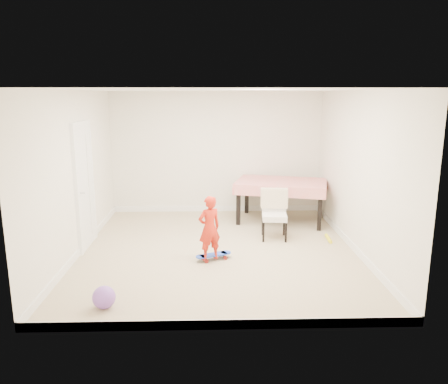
{
  "coord_description": "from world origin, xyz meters",
  "views": [
    {
      "loc": [
        -0.1,
        -6.86,
        2.54
      ],
      "look_at": [
        0.1,
        0.2,
        0.95
      ],
      "focal_mm": 35.0,
      "sensor_mm": 36.0,
      "label": 1
    }
  ],
  "objects_px": {
    "dining_table": "(281,201)",
    "balloon": "(104,297)",
    "dining_chair": "(274,215)",
    "child": "(209,230)",
    "skateboard": "(214,257)"
  },
  "relations": [
    {
      "from": "dining_table",
      "to": "child",
      "type": "bearing_deg",
      "value": -108.46
    },
    {
      "from": "balloon",
      "to": "dining_table",
      "type": "bearing_deg",
      "value": 53.38
    },
    {
      "from": "balloon",
      "to": "dining_chair",
      "type": "bearing_deg",
      "value": 46.43
    },
    {
      "from": "dining_table",
      "to": "balloon",
      "type": "height_order",
      "value": "dining_table"
    },
    {
      "from": "child",
      "to": "skateboard",
      "type": "bearing_deg",
      "value": -156.5
    },
    {
      "from": "dining_table",
      "to": "skateboard",
      "type": "height_order",
      "value": "dining_table"
    },
    {
      "from": "skateboard",
      "to": "child",
      "type": "height_order",
      "value": "child"
    },
    {
      "from": "dining_table",
      "to": "skateboard",
      "type": "bearing_deg",
      "value": -108.25
    },
    {
      "from": "dining_table",
      "to": "dining_chair",
      "type": "xyz_separation_m",
      "value": [
        -0.29,
        -1.1,
        0.03
      ]
    },
    {
      "from": "dining_chair",
      "to": "balloon",
      "type": "bearing_deg",
      "value": -128.96
    },
    {
      "from": "dining_chair",
      "to": "dining_table",
      "type": "bearing_deg",
      "value": 79.96
    },
    {
      "from": "balloon",
      "to": "skateboard",
      "type": "bearing_deg",
      "value": 49.38
    },
    {
      "from": "dining_table",
      "to": "skateboard",
      "type": "xyz_separation_m",
      "value": [
        -1.38,
        -2.09,
        -0.37
      ]
    },
    {
      "from": "dining_chair",
      "to": "child",
      "type": "bearing_deg",
      "value": -132.52
    },
    {
      "from": "child",
      "to": "balloon",
      "type": "relative_size",
      "value": 3.6
    }
  ]
}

